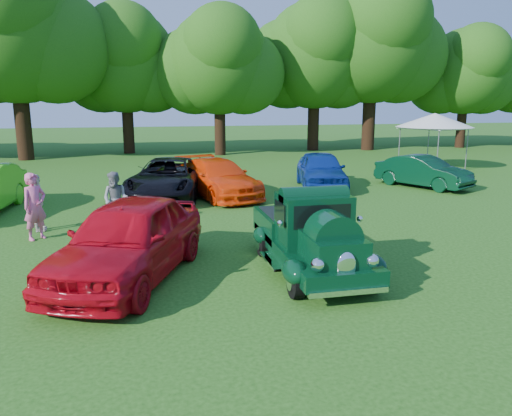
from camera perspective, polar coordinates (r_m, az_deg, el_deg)
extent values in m
plane|color=#1A4710|center=(11.35, -2.64, -6.69)|extent=(120.00, 120.00, 0.00)
cylinder|color=black|center=(9.56, 4.56, -8.24)|extent=(0.21, 0.69, 0.69)
cylinder|color=black|center=(10.10, 13.06, -7.38)|extent=(0.21, 0.69, 0.69)
cylinder|color=black|center=(11.99, 0.82, -3.89)|extent=(0.21, 0.69, 0.69)
cylinder|color=black|center=(12.43, 7.80, -3.42)|extent=(0.21, 0.69, 0.69)
cube|color=black|center=(11.00, 6.30, -4.72)|extent=(1.61, 4.20, 0.32)
cube|color=black|center=(9.76, 8.73, -4.72)|extent=(1.03, 1.35, 0.58)
cube|color=black|center=(10.71, 6.59, -1.37)|extent=(1.46, 1.07, 1.12)
cube|color=black|center=(10.19, 7.56, -0.96)|extent=(1.21, 0.06, 0.49)
cube|color=black|center=(12.10, 4.38, -1.81)|extent=(1.61, 1.91, 0.54)
cube|color=black|center=(12.04, 4.40, -0.60)|extent=(1.38, 1.68, 0.05)
ellipsoid|color=black|center=(9.49, 4.41, -7.25)|extent=(0.46, 0.80, 0.46)
ellipsoid|color=black|center=(10.05, 13.25, -6.41)|extent=(0.46, 0.80, 0.46)
ellipsoid|color=black|center=(11.93, 0.56, -3.14)|extent=(0.35, 0.67, 0.39)
ellipsoid|color=black|center=(12.41, 8.06, -2.66)|extent=(0.35, 0.67, 0.39)
ellipsoid|color=white|center=(9.18, 10.29, -6.62)|extent=(0.38, 0.12, 0.56)
sphere|color=white|center=(9.04, 7.07, -6.44)|extent=(0.26, 0.26, 0.26)
sphere|color=white|center=(9.43, 13.10, -5.88)|extent=(0.26, 0.26, 0.26)
cube|color=white|center=(9.21, 10.53, -9.42)|extent=(1.51, 0.10, 0.10)
cube|color=white|center=(13.09, 3.13, -2.39)|extent=(1.51, 0.10, 0.10)
imported|color=#AF0714|center=(10.70, -14.37, -3.49)|extent=(3.78, 5.38, 1.70)
imported|color=black|center=(19.27, -10.01, 3.35)|extent=(3.70, 5.83, 1.50)
imported|color=red|center=(19.33, -4.38, 3.43)|extent=(3.34, 5.29, 1.43)
imported|color=navy|center=(21.25, 7.44, 4.32)|extent=(2.72, 4.81, 1.54)
imported|color=black|center=(22.50, 18.54, 3.97)|extent=(3.16, 4.26, 1.34)
imported|color=#D8588F|center=(14.52, -23.96, 0.16)|extent=(0.78, 0.77, 1.81)
imported|color=slate|center=(15.17, -15.74, 0.93)|extent=(0.98, 0.90, 1.64)
imported|color=beige|center=(15.40, -23.76, 0.53)|extent=(0.51, 1.01, 1.65)
cube|color=silver|center=(28.31, 19.69, 8.62)|extent=(3.51, 3.51, 0.11)
cone|color=silver|center=(28.29, 19.75, 9.44)|extent=(5.15, 5.15, 0.72)
cylinder|color=slate|center=(26.69, 20.04, 5.98)|extent=(0.05, 0.05, 2.17)
cylinder|color=slate|center=(28.19, 16.04, 6.54)|extent=(0.05, 0.05, 2.17)
cylinder|color=slate|center=(28.69, 22.94, 6.15)|extent=(0.05, 0.05, 2.17)
cylinder|color=slate|center=(30.09, 19.06, 6.69)|extent=(0.05, 0.05, 2.17)
cylinder|color=black|center=(34.18, -25.09, 8.93)|extent=(0.94, 0.94, 4.69)
sphere|color=#1A4D10|center=(34.38, -25.94, 17.83)|extent=(8.57, 8.57, 8.57)
cylinder|color=black|center=(36.04, -14.41, 9.10)|extent=(0.76, 0.76, 3.80)
sphere|color=#1A4D10|center=(36.08, -14.79, 15.97)|extent=(6.94, 6.94, 6.94)
cylinder|color=black|center=(33.99, -4.14, 9.18)|extent=(0.74, 0.74, 3.68)
sphere|color=#1A4D10|center=(34.02, -4.25, 16.24)|extent=(6.72, 6.72, 6.72)
cylinder|color=black|center=(37.35, 6.57, 9.75)|extent=(0.82, 0.82, 4.12)
sphere|color=#1A4D10|center=(37.44, 6.75, 16.96)|extent=(7.54, 7.54, 7.54)
cylinder|color=black|center=(38.16, 12.76, 9.98)|extent=(0.93, 0.93, 4.65)
sphere|color=#1A4D10|center=(38.34, 13.16, 17.91)|extent=(8.50, 8.50, 8.50)
cylinder|color=black|center=(42.23, 22.40, 8.79)|extent=(0.70, 0.70, 3.51)
sphere|color=#1A4D10|center=(42.23, 22.86, 14.20)|extent=(6.41, 6.41, 6.41)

